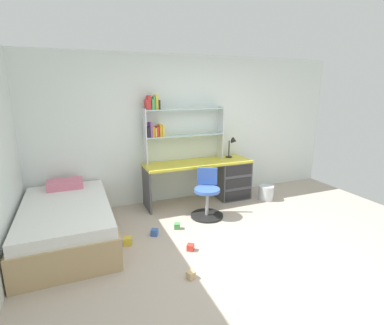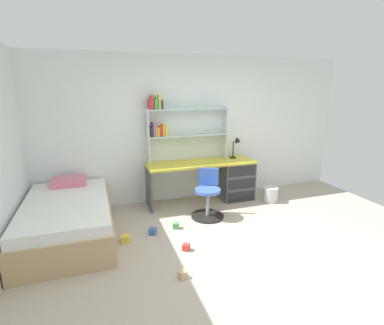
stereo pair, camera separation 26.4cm
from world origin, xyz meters
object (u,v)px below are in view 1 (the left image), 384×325
bookshelf_hutch (173,124)px  toy_block_red_4 (190,247)px  desk (223,177)px  toy_block_yellow_3 (128,241)px  toy_block_green_1 (177,226)px  bed_platform (67,223)px  waste_bin (266,193)px  desk_lamp (233,144)px  swivel_chair (207,198)px  toy_block_natural_2 (191,275)px  toy_block_blue_0 (154,232)px

bookshelf_hutch → toy_block_red_4: bookshelf_hutch is taller
desk → toy_block_yellow_3: bearing=-152.0°
bookshelf_hutch → toy_block_green_1: (-0.30, -1.04, -1.36)m
bed_platform → waste_bin: bed_platform is taller
desk_lamp → swivel_chair: (-0.84, -0.69, -0.70)m
bookshelf_hutch → toy_block_natural_2: bearing=-104.0°
toy_block_blue_0 → swivel_chair: bearing=18.3°
bookshelf_hutch → toy_block_natural_2: size_ratio=17.91×
desk_lamp → toy_block_yellow_3: bearing=-153.0°
toy_block_natural_2 → toy_block_blue_0: bearing=96.1°
desk_lamp → toy_block_blue_0: 2.26m
waste_bin → toy_block_blue_0: bearing=-166.3°
toy_block_natural_2 → toy_block_green_1: bearing=77.9°
bed_platform → toy_block_red_4: bearing=-30.4°
toy_block_natural_2 → toy_block_yellow_3: size_ratio=0.79×
toy_block_yellow_3 → toy_block_red_4: 0.83m
desk → swivel_chair: (-0.62, -0.62, -0.11)m
swivel_chair → desk: bearing=45.1°
desk → toy_block_green_1: (-1.21, -0.87, -0.37)m
swivel_chair → toy_block_red_4: 1.10m
desk → toy_block_green_1: desk is taller
desk_lamp → toy_block_yellow_3: 2.62m
desk_lamp → toy_block_green_1: desk_lamp is taller
desk → toy_block_blue_0: bearing=-149.2°
desk → toy_block_yellow_3: 2.24m
desk → toy_block_green_1: bearing=-144.4°
swivel_chair → bed_platform: 2.06m
waste_bin → toy_block_green_1: 1.96m
desk_lamp → bookshelf_hutch: bearing=175.0°
desk → toy_block_natural_2: bearing=-125.9°
toy_block_blue_0 → toy_block_red_4: toy_block_blue_0 is taller
bed_platform → toy_block_natural_2: (1.22, -1.36, -0.23)m
toy_block_yellow_3 → toy_block_red_4: toy_block_yellow_3 is taller
desk → toy_block_green_1: size_ratio=22.65×
desk → toy_block_blue_0: desk is taller
bookshelf_hutch → toy_block_green_1: bookshelf_hutch is taller
desk → waste_bin: desk is taller
bed_platform → toy_block_green_1: (1.46, -0.22, -0.23)m
bookshelf_hutch → toy_block_red_4: 2.17m
swivel_chair → bed_platform: size_ratio=0.40×
bookshelf_hutch → toy_block_natural_2: 2.62m
desk → swivel_chair: bearing=-134.9°
toy_block_natural_2 → bookshelf_hutch: bearing=76.0°
bed_platform → desk_lamp: bearing=13.9°
bed_platform → toy_block_blue_0: (1.11, -0.29, -0.22)m
toy_block_blue_0 → waste_bin: bearing=13.7°
bookshelf_hutch → toy_block_yellow_3: size_ratio=14.12×
toy_block_yellow_3 → swivel_chair: bearing=17.5°
desk → desk_lamp: (0.23, 0.07, 0.58)m
toy_block_red_4 → swivel_chair: bearing=53.8°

